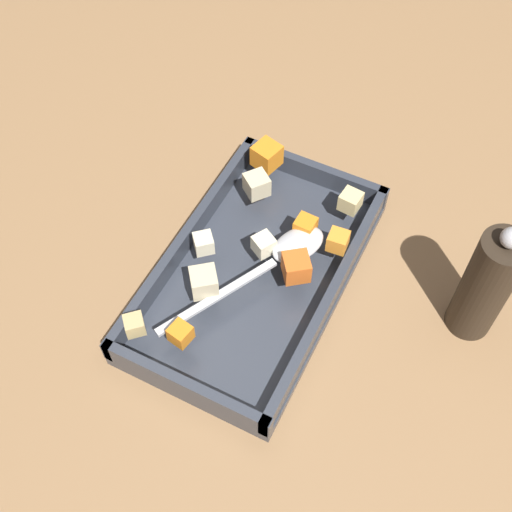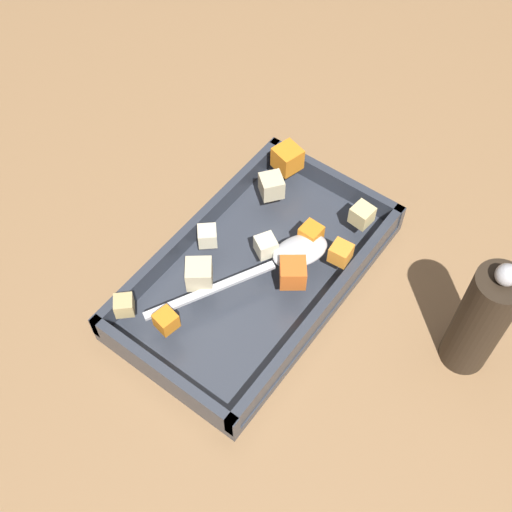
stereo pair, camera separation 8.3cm
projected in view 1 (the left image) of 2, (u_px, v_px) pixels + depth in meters
The scene contains 15 objects.
ground_plane at pixel (252, 289), 0.87m from camera, with size 4.00×4.00×0.00m, color #936D47.
baking_dish at pixel (256, 275), 0.87m from camera, with size 0.38×0.22×0.05m.
carrot_chunk_far_right at pixel (305, 227), 0.86m from camera, with size 0.03×0.03×0.03m, color orange.
carrot_chunk_mid_left at pixel (267, 156), 0.92m from camera, with size 0.03×0.03×0.03m, color orange.
carrot_chunk_corner_sw at pixel (296, 267), 0.82m from camera, with size 0.03×0.03×0.03m, color orange.
carrot_chunk_heap_top at pixel (181, 334), 0.77m from camera, with size 0.02×0.02×0.02m, color orange.
carrot_chunk_corner_ne at pixel (338, 241), 0.84m from camera, with size 0.02×0.02×0.02m, color orange.
potato_chunk_far_left at pixel (267, 246), 0.84m from camera, with size 0.02×0.02×0.02m, color beige.
potato_chunk_near_spoon at pixel (204, 282), 0.80m from camera, with size 0.03×0.03×0.03m, color beige.
potato_chunk_mid_right at pixel (203, 244), 0.84m from camera, with size 0.02×0.02×0.02m, color beige.
potato_chunk_rim_edge at pixel (350, 201), 0.88m from camera, with size 0.03×0.03×0.03m, color #E0CC89.
potato_chunk_back_center at pixel (257, 185), 0.89m from camera, with size 0.03×0.03×0.03m, color beige.
potato_chunk_heap_side at pixel (134, 325), 0.78m from camera, with size 0.02×0.02×0.02m, color tan.
serving_spoon at pixel (289, 250), 0.84m from camera, with size 0.23×0.14×0.02m.
pepper_mill at pixel (486, 285), 0.77m from camera, with size 0.06×0.06×0.19m.
Camera 1 is at (0.41, 0.21, 0.74)m, focal length 46.62 mm.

